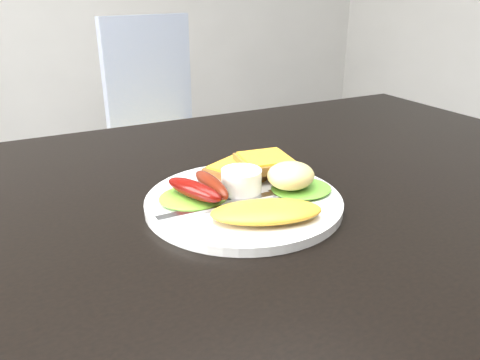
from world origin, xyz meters
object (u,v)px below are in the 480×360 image
object	(u,v)px
person	(278,127)
plate	(244,202)
dining_chair	(166,140)
dining_table	(258,204)

from	to	relation	value
person	plate	xyz separation A→B (m)	(-0.38, -0.54, 0.09)
dining_chair	plate	xyz separation A→B (m)	(-0.29, -1.22, 0.31)
dining_chair	plate	world-z (taller)	plate
person	plate	world-z (taller)	person
dining_chair	dining_table	bearing A→B (deg)	-114.82
dining_table	dining_chair	size ratio (longest dim) A/B	3.11
dining_chair	plate	size ratio (longest dim) A/B	1.55
dining_chair	person	bearing A→B (deg)	-95.23
dining_table	dining_chair	xyz separation A→B (m)	(0.25, 1.19, -0.28)
dining_table	person	bearing A→B (deg)	55.64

